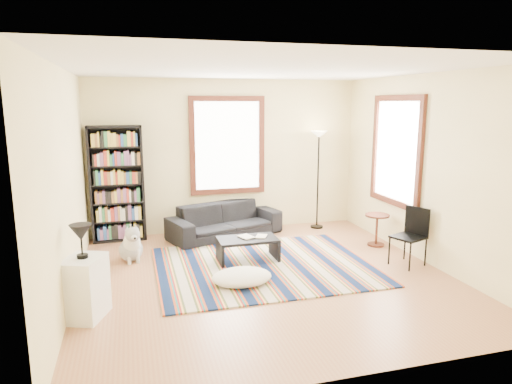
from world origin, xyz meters
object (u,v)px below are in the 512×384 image
object	(u,v)px
white_cabinet	(85,288)
floor_cushion	(242,277)
floor_lamp	(318,180)
folding_chair	(408,237)
sofa	(225,220)
coffee_table	(248,250)
dog	(130,243)
side_table	(377,230)
bookshelf	(117,184)

from	to	relation	value
white_cabinet	floor_cushion	bearing A→B (deg)	34.96
floor_lamp	folding_chair	bearing A→B (deg)	-78.42
sofa	floor_cushion	size ratio (longest dim) A/B	2.51
sofa	floor_lamp	bearing A→B (deg)	-15.45
coffee_table	floor_cushion	size ratio (longest dim) A/B	1.12
white_cabinet	dog	bearing A→B (deg)	96.24
dog	floor_lamp	bearing A→B (deg)	4.16
side_table	floor_cushion	bearing A→B (deg)	-158.40
bookshelf	side_table	bearing A→B (deg)	-19.67
floor_lamp	dog	distance (m)	3.67
white_cabinet	side_table	bearing A→B (deg)	39.76
sofa	dog	distance (m)	1.87
sofa	side_table	xyz separation A→B (m)	(2.35, -1.22, -0.03)
floor_lamp	coffee_table	bearing A→B (deg)	-139.94
floor_cushion	folding_chair	bearing A→B (deg)	1.23
bookshelf	dog	bearing A→B (deg)	-81.32
sofa	folding_chair	bearing A→B (deg)	-62.16
floor_cushion	folding_chair	world-z (taller)	folding_chair
sofa	bookshelf	bearing A→B (deg)	153.01
folding_chair	floor_lamp	bearing A→B (deg)	80.57
floor_lamp	folding_chair	xyz separation A→B (m)	(0.47, -2.29, -0.50)
bookshelf	white_cabinet	world-z (taller)	bookshelf
side_table	dog	xyz separation A→B (m)	(-4.00, 0.34, 0.01)
dog	floor_cushion	bearing A→B (deg)	-55.64
folding_chair	dog	bearing A→B (deg)	140.62
bookshelf	floor_cushion	size ratio (longest dim) A/B	2.48
floor_cushion	dog	distance (m)	1.97
dog	coffee_table	bearing A→B (deg)	-27.95
folding_chair	sofa	bearing A→B (deg)	115.39
bookshelf	floor_lamp	xyz separation A→B (m)	(3.66, -0.17, -0.07)
sofa	side_table	size ratio (longest dim) A/B	3.74
side_table	folding_chair	distance (m)	0.98
side_table	white_cabinet	xyz separation A→B (m)	(-4.50, -1.48, 0.08)
floor_cushion	white_cabinet	distance (m)	1.98
coffee_table	dog	size ratio (longest dim) A/B	1.60
bookshelf	coffee_table	distance (m)	2.64
bookshelf	side_table	world-z (taller)	bookshelf
floor_cushion	floor_lamp	bearing A→B (deg)	48.63
floor_lamp	side_table	world-z (taller)	floor_lamp
floor_cushion	coffee_table	bearing A→B (deg)	70.68
floor_cushion	bookshelf	bearing A→B (deg)	122.24
folding_chair	coffee_table	bearing A→B (deg)	139.10
bookshelf	floor_cushion	world-z (taller)	bookshelf
white_cabinet	folding_chair	bearing A→B (deg)	28.09
bookshelf	side_table	xyz separation A→B (m)	(4.18, -1.49, -0.73)
bookshelf	dog	distance (m)	1.37
dog	white_cabinet	bearing A→B (deg)	-116.89
floor_cushion	side_table	distance (m)	2.79
bookshelf	floor_cushion	distance (m)	3.11
floor_lamp	floor_cushion	bearing A→B (deg)	-131.37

